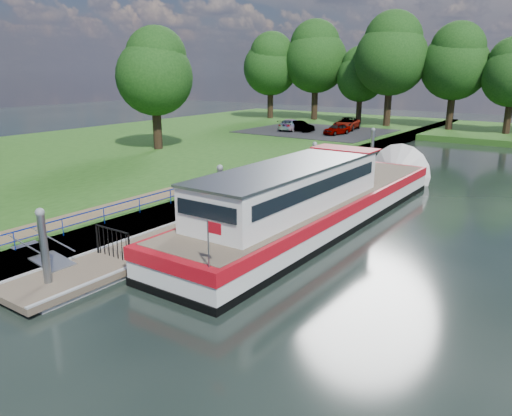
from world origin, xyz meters
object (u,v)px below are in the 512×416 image
Objects in this scene: barge at (322,200)px; car_c at (292,125)px; car_d at (347,124)px; pontoon at (273,202)px; car_a at (337,129)px; car_b at (300,126)px.

barge is 5.17× the size of car_c.
pontoon is at bearing -83.14° from car_d.
car_b reaches higher than car_a.
car_d is at bearing 113.20° from barge.
car_d reaches higher than pontoon.
barge is 4.57× the size of car_d.
pontoon is 9.45× the size of car_a.
car_d is at bearing -26.86° from car_b.
car_b reaches higher than pontoon.
barge is at bearing -53.10° from car_a.
car_c is at bearing -172.87° from car_a.
car_b is (-15.74, 24.71, 0.29)m from barge.
barge is (3.60, -1.20, 0.90)m from pontoon.
car_b is (-12.14, 23.51, 1.19)m from pontoon.
barge is 6.43× the size of car_b.
pontoon is at bearing -140.72° from car_b.
car_c is at bearing 124.03° from barge.
car_b is at bearing 122.49° from barge.
car_a is at bearing -78.88° from car_b.
car_a is 4.34m from car_d.
barge is 6.66× the size of car_a.
car_a is 0.96× the size of car_b.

